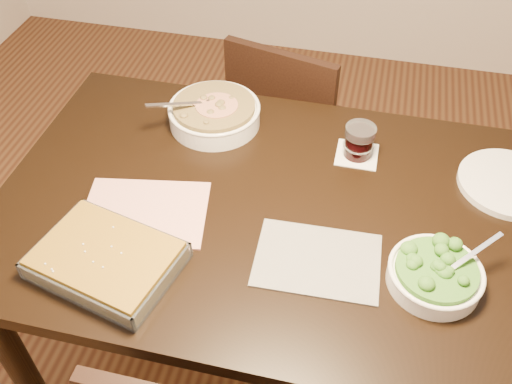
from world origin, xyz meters
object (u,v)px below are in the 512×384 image
(stew_bowl, at_px, (214,113))
(wine_tumbler, at_px, (359,141))
(baking_dish, at_px, (106,260))
(table, at_px, (274,231))
(dinner_plate, at_px, (508,183))
(broccoli_bowl, at_px, (435,274))
(chair_far, at_px, (290,127))

(stew_bowl, bearing_deg, wine_tumbler, -6.55)
(baking_dish, xyz_separation_m, wine_tumbler, (0.50, 0.51, 0.02))
(stew_bowl, bearing_deg, baking_dish, -98.89)
(table, distance_m, dinner_plate, 0.62)
(wine_tumbler, xyz_separation_m, dinner_plate, (0.39, -0.03, -0.04))
(dinner_plate, bearing_deg, stew_bowl, 174.33)
(broccoli_bowl, bearing_deg, baking_dish, -170.07)
(table, height_order, baking_dish, baking_dish)
(table, xyz_separation_m, broccoli_bowl, (0.39, -0.15, 0.12))
(stew_bowl, height_order, dinner_plate, stew_bowl)
(table, relative_size, wine_tumbler, 15.25)
(stew_bowl, height_order, broccoli_bowl, stew_bowl)
(broccoli_bowl, xyz_separation_m, wine_tumbler, (-0.21, 0.39, 0.02))
(broccoli_bowl, distance_m, baking_dish, 0.72)
(table, bearing_deg, stew_bowl, 129.57)
(stew_bowl, xyz_separation_m, chair_far, (0.16, 0.39, -0.32))
(chair_far, bearing_deg, broccoli_bowl, 133.65)
(baking_dish, relative_size, dinner_plate, 1.38)
(broccoli_bowl, xyz_separation_m, dinner_plate, (0.18, 0.36, -0.02))
(broccoli_bowl, height_order, chair_far, chair_far)
(baking_dish, height_order, wine_tumbler, wine_tumbler)
(table, distance_m, baking_dish, 0.44)
(stew_bowl, height_order, baking_dish, stew_bowl)
(table, xyz_separation_m, baking_dish, (-0.32, -0.27, 0.12))
(broccoli_bowl, height_order, dinner_plate, broccoli_bowl)
(table, relative_size, dinner_plate, 5.49)
(stew_bowl, relative_size, baking_dish, 0.75)
(broccoli_bowl, height_order, wine_tumbler, wine_tumbler)
(table, xyz_separation_m, stew_bowl, (-0.24, 0.29, 0.13))
(table, distance_m, stew_bowl, 0.39)
(broccoli_bowl, bearing_deg, dinner_plate, 62.61)
(dinner_plate, height_order, chair_far, chair_far)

